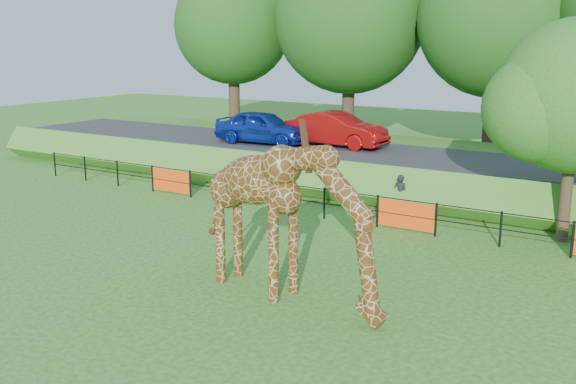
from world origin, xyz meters
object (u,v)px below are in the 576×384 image
(giraffe, at_px, (289,221))
(car_red, at_px, (336,129))
(visitor, at_px, (400,194))
(car_blue, at_px, (262,127))

(giraffe, xyz_separation_m, car_red, (-5.54, 13.20, 0.25))
(giraffe, bearing_deg, visitor, 104.40)
(giraffe, xyz_separation_m, visitor, (-0.66, 8.73, -1.22))
(car_blue, distance_m, visitor, 8.99)
(giraffe, relative_size, visitor, 3.78)
(giraffe, bearing_deg, car_blue, 136.03)
(giraffe, height_order, car_blue, giraffe)
(car_blue, xyz_separation_m, car_red, (3.29, 1.03, 0.00))
(giraffe, distance_m, visitor, 8.84)
(visitor, bearing_deg, car_blue, -16.48)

